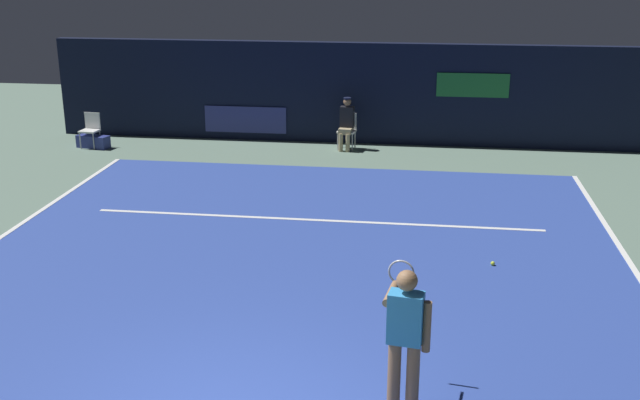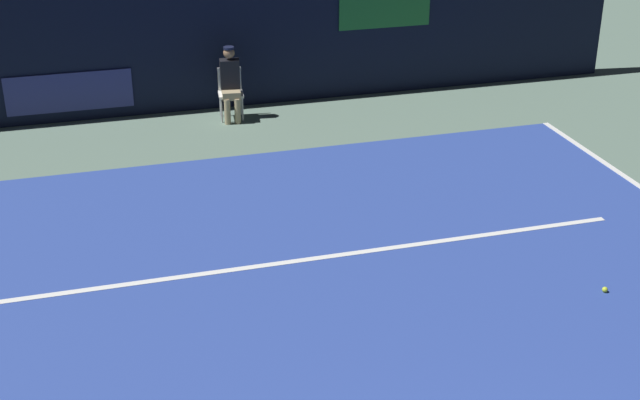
# 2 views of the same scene
# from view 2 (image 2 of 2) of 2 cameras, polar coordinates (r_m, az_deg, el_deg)

# --- Properties ---
(ground_plane) EXTENTS (31.78, 31.78, 0.00)m
(ground_plane) POSITION_cam_2_polar(r_m,az_deg,el_deg) (9.85, 2.62, -9.19)
(ground_plane) COLOR slate
(court_surface) EXTENTS (10.79, 11.36, 0.01)m
(court_surface) POSITION_cam_2_polar(r_m,az_deg,el_deg) (9.85, 2.62, -9.16)
(court_surface) COLOR #2D479E
(court_surface) RESTS_ON ground
(line_service) EXTENTS (8.42, 0.10, 0.01)m
(line_service) POSITION_cam_2_polar(r_m,az_deg,el_deg) (11.47, -0.52, -3.76)
(line_service) COLOR white
(line_service) RESTS_ON court_surface
(back_wall) EXTENTS (15.69, 0.33, 2.60)m
(back_wall) POSITION_cam_2_polar(r_m,az_deg,el_deg) (16.75, -6.42, 10.21)
(back_wall) COLOR black
(back_wall) RESTS_ON ground
(line_judge_on_chair) EXTENTS (0.48, 0.56, 1.32)m
(line_judge_on_chair) POSITION_cam_2_polar(r_m,az_deg,el_deg) (16.15, -5.70, 7.42)
(line_judge_on_chair) COLOR white
(line_judge_on_chair) RESTS_ON ground
(tennis_ball) EXTENTS (0.07, 0.07, 0.07)m
(tennis_ball) POSITION_cam_2_polar(r_m,az_deg,el_deg) (11.27, 17.62, -5.43)
(tennis_ball) COLOR #CCE033
(tennis_ball) RESTS_ON court_surface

